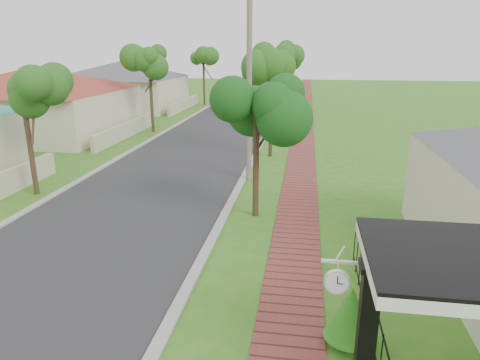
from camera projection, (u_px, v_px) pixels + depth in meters
The scene contains 15 objects.
ground at pixel (135, 332), 9.06m from camera, with size 160.00×160.00×0.00m, color #34711B.
road at pixel (208, 139), 28.40m from camera, with size 7.00×120.00×0.02m, color #28282B.
kerb_right at pixel (262, 141), 27.86m from camera, with size 0.30×120.00×0.10m, color #9E9E99.
kerb_left at pixel (155, 138), 28.93m from camera, with size 0.30×120.00×0.10m, color #9E9E99.
sidewalk at pixel (303, 142), 27.48m from camera, with size 1.50×120.00×0.03m, color brown.
porch_post at pixel (366, 339), 7.12m from camera, with size 0.48×0.48×2.52m.
picket_fence at pixel (376, 333), 8.19m from camera, with size 0.03×8.02×1.00m.
street_trees at pixel (228, 65), 33.51m from camera, with size 10.70×37.65×5.89m.
far_house_red at pixel (38, 101), 29.46m from camera, with size 15.56×15.56×4.60m.
far_house_grey at pixel (122, 85), 42.69m from camera, with size 15.56×15.56×4.60m.
parked_car_red at pixel (255, 111), 36.88m from camera, with size 1.53×3.81×1.30m, color #5E0E19.
parked_car_white at pixel (256, 107), 37.91m from camera, with size 1.66×4.77×1.57m, color silver.
near_tree at pixel (257, 111), 14.32m from camera, with size 1.84×1.84×4.73m.
utility_pole at pixel (249, 77), 18.35m from camera, with size 1.20×0.24×9.10m.
station_clock at pixel (338, 280), 7.33m from camera, with size 0.74×0.13×0.63m.
Camera 1 is at (3.40, -7.28, 5.75)m, focal length 32.00 mm.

